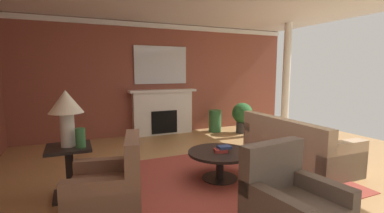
{
  "coord_description": "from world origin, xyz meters",
  "views": [
    {
      "loc": [
        -2.21,
        -3.64,
        1.7
      ],
      "look_at": [
        -0.08,
        1.19,
        1.0
      ],
      "focal_mm": 25.35,
      "sensor_mm": 36.0,
      "label": 1
    }
  ],
  "objects_px": {
    "vase_tall_corner": "(215,121)",
    "potted_plant": "(242,115)",
    "fireplace": "(163,113)",
    "armchair_facing_fireplace": "(292,211)",
    "coffee_table": "(220,158)",
    "vase_on_side_table": "(80,138)",
    "armchair_near_window": "(109,192)",
    "sofa": "(294,147)",
    "table_lamp": "(66,107)",
    "side_table": "(70,168)",
    "mantel_mirror": "(161,65)"
  },
  "relations": [
    {
      "from": "armchair_facing_fireplace",
      "to": "armchair_near_window",
      "type": "bearing_deg",
      "value": 143.83
    },
    {
      "from": "coffee_table",
      "to": "vase_on_side_table",
      "type": "distance_m",
      "value": 2.06
    },
    {
      "from": "armchair_near_window",
      "to": "table_lamp",
      "type": "relative_size",
      "value": 1.27
    },
    {
      "from": "vase_tall_corner",
      "to": "side_table",
      "type": "bearing_deg",
      "value": -143.81
    },
    {
      "from": "side_table",
      "to": "table_lamp",
      "type": "bearing_deg",
      "value": 0.0
    },
    {
      "from": "mantel_mirror",
      "to": "side_table",
      "type": "bearing_deg",
      "value": -126.01
    },
    {
      "from": "mantel_mirror",
      "to": "coffee_table",
      "type": "xyz_separation_m",
      "value": [
        -0.13,
        -3.43,
        -1.51
      ]
    },
    {
      "from": "mantel_mirror",
      "to": "armchair_near_window",
      "type": "xyz_separation_m",
      "value": [
        -1.86,
        -3.89,
        -1.54
      ]
    },
    {
      "from": "fireplace",
      "to": "sofa",
      "type": "distance_m",
      "value": 3.54
    },
    {
      "from": "fireplace",
      "to": "armchair_near_window",
      "type": "bearing_deg",
      "value": -116.25
    },
    {
      "from": "fireplace",
      "to": "vase_tall_corner",
      "type": "distance_m",
      "value": 1.48
    },
    {
      "from": "mantel_mirror",
      "to": "side_table",
      "type": "relative_size",
      "value": 2.04
    },
    {
      "from": "side_table",
      "to": "vase_on_side_table",
      "type": "height_order",
      "value": "vase_on_side_table"
    },
    {
      "from": "fireplace",
      "to": "table_lamp",
      "type": "xyz_separation_m",
      "value": [
        -2.27,
        -3.01,
        0.66
      ]
    },
    {
      "from": "sofa",
      "to": "vase_on_side_table",
      "type": "bearing_deg",
      "value": 179.11
    },
    {
      "from": "sofa",
      "to": "armchair_near_window",
      "type": "distance_m",
      "value": 3.42
    },
    {
      "from": "sofa",
      "to": "armchair_facing_fireplace",
      "type": "relative_size",
      "value": 2.22
    },
    {
      "from": "table_lamp",
      "to": "vase_tall_corner",
      "type": "height_order",
      "value": "table_lamp"
    },
    {
      "from": "potted_plant",
      "to": "side_table",
      "type": "bearing_deg",
      "value": -152.27
    },
    {
      "from": "coffee_table",
      "to": "side_table",
      "type": "bearing_deg",
      "value": 171.97
    },
    {
      "from": "fireplace",
      "to": "armchair_facing_fireplace",
      "type": "bearing_deg",
      "value": -92.77
    },
    {
      "from": "table_lamp",
      "to": "vase_tall_corner",
      "type": "distance_m",
      "value": 4.68
    },
    {
      "from": "fireplace",
      "to": "armchair_facing_fireplace",
      "type": "distance_m",
      "value": 4.96
    },
    {
      "from": "vase_tall_corner",
      "to": "potted_plant",
      "type": "relative_size",
      "value": 0.73
    },
    {
      "from": "fireplace",
      "to": "potted_plant",
      "type": "relative_size",
      "value": 2.16
    },
    {
      "from": "fireplace",
      "to": "mantel_mirror",
      "type": "height_order",
      "value": "mantel_mirror"
    },
    {
      "from": "sofa",
      "to": "vase_on_side_table",
      "type": "xyz_separation_m",
      "value": [
        -3.64,
        0.06,
        0.53
      ]
    },
    {
      "from": "sofa",
      "to": "table_lamp",
      "type": "distance_m",
      "value": 3.91
    },
    {
      "from": "sofa",
      "to": "fireplace",
      "type": "bearing_deg",
      "value": 115.44
    },
    {
      "from": "potted_plant",
      "to": "coffee_table",
      "type": "bearing_deg",
      "value": -130.11
    },
    {
      "from": "sofa",
      "to": "coffee_table",
      "type": "bearing_deg",
      "value": -175.64
    },
    {
      "from": "side_table",
      "to": "armchair_near_window",
      "type": "bearing_deg",
      "value": -61.13
    },
    {
      "from": "fireplace",
      "to": "mantel_mirror",
      "type": "bearing_deg",
      "value": 90.0
    },
    {
      "from": "armchair_near_window",
      "to": "fireplace",
      "type": "bearing_deg",
      "value": 63.75
    },
    {
      "from": "potted_plant",
      "to": "armchair_near_window",
      "type": "bearing_deg",
      "value": -142.16
    },
    {
      "from": "armchair_facing_fireplace",
      "to": "vase_on_side_table",
      "type": "relative_size",
      "value": 3.72
    },
    {
      "from": "vase_tall_corner",
      "to": "potted_plant",
      "type": "xyz_separation_m",
      "value": [
        0.6,
        -0.45,
        0.19
      ]
    },
    {
      "from": "mantel_mirror",
      "to": "vase_tall_corner",
      "type": "relative_size",
      "value": 2.34
    },
    {
      "from": "fireplace",
      "to": "sofa",
      "type": "relative_size",
      "value": 0.85
    },
    {
      "from": "table_lamp",
      "to": "vase_on_side_table",
      "type": "distance_m",
      "value": 0.44
    },
    {
      "from": "armchair_near_window",
      "to": "coffee_table",
      "type": "distance_m",
      "value": 1.78
    },
    {
      "from": "fireplace",
      "to": "potted_plant",
      "type": "xyz_separation_m",
      "value": [
        2.03,
        -0.75,
        -0.08
      ]
    },
    {
      "from": "mantel_mirror",
      "to": "armchair_near_window",
      "type": "relative_size",
      "value": 1.5
    },
    {
      "from": "mantel_mirror",
      "to": "vase_tall_corner",
      "type": "xyz_separation_m",
      "value": [
        1.43,
        -0.42,
        -1.54
      ]
    },
    {
      "from": "side_table",
      "to": "table_lamp",
      "type": "height_order",
      "value": "table_lamp"
    },
    {
      "from": "mantel_mirror",
      "to": "coffee_table",
      "type": "height_order",
      "value": "mantel_mirror"
    },
    {
      "from": "fireplace",
      "to": "side_table",
      "type": "relative_size",
      "value": 2.57
    },
    {
      "from": "fireplace",
      "to": "coffee_table",
      "type": "distance_m",
      "value": 3.32
    },
    {
      "from": "fireplace",
      "to": "potted_plant",
      "type": "distance_m",
      "value": 2.16
    },
    {
      "from": "potted_plant",
      "to": "table_lamp",
      "type": "bearing_deg",
      "value": -152.27
    }
  ]
}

